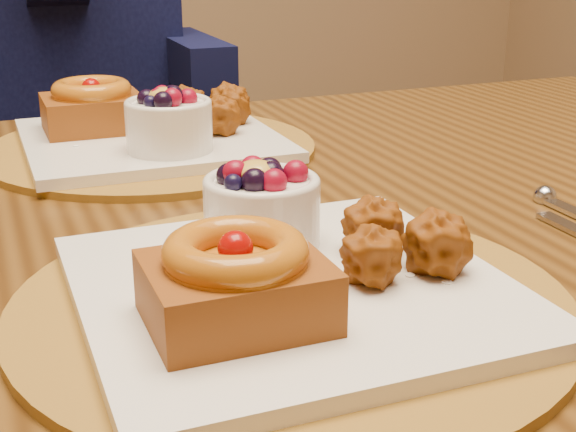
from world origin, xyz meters
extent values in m
cube|color=#3A210A|center=(-0.08, -0.12, 0.73)|extent=(1.60, 0.90, 0.04)
cylinder|color=#3A210A|center=(0.64, 0.25, 0.36)|extent=(0.06, 0.06, 0.71)
cylinder|color=brown|center=(-0.08, -0.34, 0.76)|extent=(0.38, 0.38, 0.01)
cube|color=white|center=(-0.08, -0.34, 0.77)|extent=(0.28, 0.28, 0.01)
cube|color=#552B07|center=(-0.14, -0.39, 0.79)|extent=(0.11, 0.09, 0.04)
torus|color=#975309|center=(-0.14, -0.39, 0.82)|extent=(0.09, 0.09, 0.02)
sphere|color=#890502|center=(-0.14, -0.39, 0.82)|extent=(0.02, 0.02, 0.02)
sphere|color=#823809|center=(-0.01, -0.32, 0.79)|extent=(0.04, 0.04, 0.04)
sphere|color=#823809|center=(-0.04, -0.37, 0.79)|extent=(0.04, 0.04, 0.04)
sphere|color=#823809|center=(0.01, -0.37, 0.79)|extent=(0.04, 0.04, 0.04)
cylinder|color=white|center=(-0.08, -0.27, 0.80)|extent=(0.09, 0.09, 0.05)
torus|color=white|center=(-0.08, -0.27, 0.82)|extent=(0.09, 0.09, 0.01)
ellipsoid|color=gold|center=(-0.08, -0.27, 0.83)|extent=(0.03, 0.03, 0.02)
cylinder|color=brown|center=(-0.08, 0.10, 0.76)|extent=(0.38, 0.38, 0.01)
cube|color=white|center=(-0.08, 0.10, 0.77)|extent=(0.28, 0.28, 0.01)
cube|color=#552B07|center=(-0.14, 0.14, 0.80)|extent=(0.11, 0.09, 0.04)
torus|color=#975309|center=(-0.14, 0.14, 0.82)|extent=(0.09, 0.09, 0.02)
sphere|color=#890502|center=(-0.14, 0.14, 0.82)|extent=(0.02, 0.02, 0.02)
sphere|color=#823809|center=(-0.01, 0.07, 0.80)|extent=(0.04, 0.04, 0.04)
sphere|color=#823809|center=(-0.03, 0.12, 0.80)|extent=(0.04, 0.04, 0.04)
sphere|color=#823809|center=(0.02, 0.12, 0.80)|extent=(0.04, 0.04, 0.04)
cylinder|color=white|center=(-0.08, 0.02, 0.80)|extent=(0.09, 0.09, 0.05)
torus|color=white|center=(-0.08, 0.02, 0.83)|extent=(0.09, 0.09, 0.01)
ellipsoid|color=gold|center=(-0.08, 0.02, 0.83)|extent=(0.03, 0.03, 0.02)
cube|color=black|center=(0.04, 0.86, 0.41)|extent=(0.51, 0.51, 0.04)
cylinder|color=black|center=(-0.08, 0.64, 0.20)|extent=(0.03, 0.03, 0.39)
cylinder|color=black|center=(0.26, 0.74, 0.20)|extent=(0.03, 0.03, 0.39)
cylinder|color=black|center=(-0.18, 0.97, 0.20)|extent=(0.03, 0.03, 0.39)
cylinder|color=black|center=(0.15, 1.08, 0.20)|extent=(0.03, 0.03, 0.39)
cube|color=black|center=(-0.02, 1.03, 0.63)|extent=(0.40, 0.15, 0.42)
cube|color=black|center=(-0.12, 0.72, 0.80)|extent=(0.42, 0.22, 0.60)
cube|color=black|center=(0.10, 0.60, 0.78)|extent=(0.08, 0.30, 0.08)
camera|label=1|loc=(-0.27, -0.80, 1.00)|focal=50.00mm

